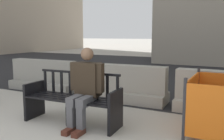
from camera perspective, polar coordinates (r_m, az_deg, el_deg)
street_asphalt at (r=11.12m, az=14.25°, el=-0.11°), size 120.00×12.00×0.01m
street_bench at (r=4.37m, az=-9.00°, el=-6.97°), size 1.71×0.61×0.88m
seated_person at (r=4.11m, az=-6.16°, el=-3.68°), size 0.59×0.74×1.31m
jersey_barrier_centre at (r=5.81m, az=2.69°, el=-3.74°), size 2.02×0.75×0.84m
jersey_barrier_left at (r=7.23m, az=-15.37°, el=-1.70°), size 2.02×0.73×0.84m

